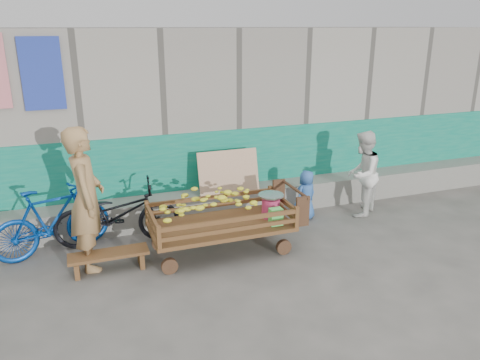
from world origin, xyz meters
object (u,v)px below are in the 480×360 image
object	(u,v)px
woman	(362,174)
bicycle_blue	(52,221)
bicycle_dark	(117,214)
child	(306,195)
vendor_man	(86,199)
banana_cart	(218,212)
bench	(109,257)

from	to	relation	value
woman	bicycle_blue	xyz separation A→B (m)	(-4.81, 0.23, -0.23)
woman	bicycle_dark	bearing A→B (deg)	-43.28
child	vendor_man	bearing A→B (deg)	-12.25
vendor_man	bicycle_blue	bearing A→B (deg)	45.69
banana_cart	vendor_man	bearing A→B (deg)	172.54
bicycle_dark	child	bearing A→B (deg)	-86.89
vendor_man	woman	distance (m)	4.35
woman	bicycle_dark	world-z (taller)	woman
child	bicycle_dark	bearing A→B (deg)	-21.55
bench	child	world-z (taller)	child
banana_cart	bench	distance (m)	1.54
child	bench	bearing A→B (deg)	-8.01
banana_cart	bicycle_dark	xyz separation A→B (m)	(-1.28, 0.76, -0.14)
banana_cart	child	bearing A→B (deg)	21.43
child	bicycle_dark	xyz separation A→B (m)	(-2.98, 0.09, 0.05)
bench	banana_cart	bearing A→B (deg)	-0.12
bench	bicycle_blue	distance (m)	1.06
vendor_man	banana_cart	bearing A→B (deg)	-92.61
bench	bicycle_blue	xyz separation A→B (m)	(-0.67, 0.77, 0.30)
bicycle_blue	woman	bearing A→B (deg)	-110.26
banana_cart	woman	world-z (taller)	woman
bicycle_blue	bench	bearing A→B (deg)	-156.43
banana_cart	woman	bearing A→B (deg)	11.53
vendor_man	child	bearing A→B (deg)	-77.58
woman	child	xyz separation A→B (m)	(-0.95, 0.13, -0.30)
woman	bicycle_blue	distance (m)	4.82
bench	child	distance (m)	3.27
banana_cart	bicycle_dark	distance (m)	1.49
bicycle_dark	woman	bearing A→B (deg)	-88.31
woman	bicycle_dark	distance (m)	3.95
bench	vendor_man	bearing A→B (deg)	131.80
banana_cart	vendor_man	distance (m)	1.72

